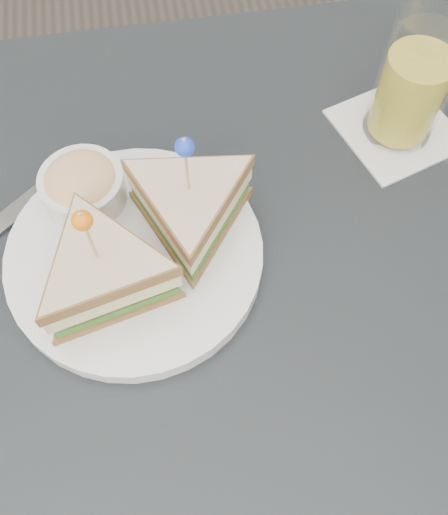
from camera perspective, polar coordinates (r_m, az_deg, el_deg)
ground_plane at (r=1.29m, az=-0.38°, el=-17.45°), size 3.50×3.50×0.00m
table at (r=0.64m, az=-0.74°, el=-6.21°), size 0.80×0.80×0.75m
plate_meal at (r=0.56m, az=-8.52°, el=1.99°), size 0.32×0.32×0.15m
drink_set at (r=0.67m, az=18.30°, el=15.98°), size 0.16×0.16×0.16m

